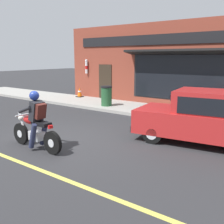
{
  "coord_description": "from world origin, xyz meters",
  "views": [
    {
      "loc": [
        -5.27,
        -5.77,
        2.48
      ],
      "look_at": [
        0.66,
        -1.41,
        0.95
      ],
      "focal_mm": 42.0,
      "sensor_mm": 36.0,
      "label": 1
    }
  ],
  "objects_px": {
    "trash_bin": "(106,96)",
    "traffic_cone": "(80,92)",
    "fire_hydrant": "(176,103)",
    "motorcycle_with_rider": "(36,125)",
    "car_hatchback": "(203,118)"
  },
  "relations": [
    {
      "from": "trash_bin",
      "to": "traffic_cone",
      "type": "height_order",
      "value": "trash_bin"
    },
    {
      "from": "traffic_cone",
      "to": "fire_hydrant",
      "type": "bearing_deg",
      "value": -99.14
    },
    {
      "from": "motorcycle_with_rider",
      "to": "traffic_cone",
      "type": "relative_size",
      "value": 3.37
    },
    {
      "from": "car_hatchback",
      "to": "motorcycle_with_rider",
      "type": "bearing_deg",
      "value": 132.31
    },
    {
      "from": "fire_hydrant",
      "to": "trash_bin",
      "type": "xyz_separation_m",
      "value": [
        -0.32,
        3.5,
        0.06
      ]
    },
    {
      "from": "motorcycle_with_rider",
      "to": "trash_bin",
      "type": "relative_size",
      "value": 2.06
    },
    {
      "from": "trash_bin",
      "to": "fire_hydrant",
      "type": "bearing_deg",
      "value": -84.79
    },
    {
      "from": "car_hatchback",
      "to": "traffic_cone",
      "type": "xyz_separation_m",
      "value": [
        4.0,
        8.68,
        -0.33
      ]
    },
    {
      "from": "car_hatchback",
      "to": "trash_bin",
      "type": "bearing_deg",
      "value": 64.77
    },
    {
      "from": "motorcycle_with_rider",
      "to": "fire_hydrant",
      "type": "height_order",
      "value": "motorcycle_with_rider"
    },
    {
      "from": "car_hatchback",
      "to": "traffic_cone",
      "type": "height_order",
      "value": "car_hatchback"
    },
    {
      "from": "car_hatchback",
      "to": "fire_hydrant",
      "type": "distance_m",
      "value": 3.59
    },
    {
      "from": "fire_hydrant",
      "to": "trash_bin",
      "type": "distance_m",
      "value": 3.52
    },
    {
      "from": "motorcycle_with_rider",
      "to": "fire_hydrant",
      "type": "xyz_separation_m",
      "value": [
        6.14,
        -1.46,
        -0.11
      ]
    },
    {
      "from": "motorcycle_with_rider",
      "to": "trash_bin",
      "type": "distance_m",
      "value": 6.17
    }
  ]
}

